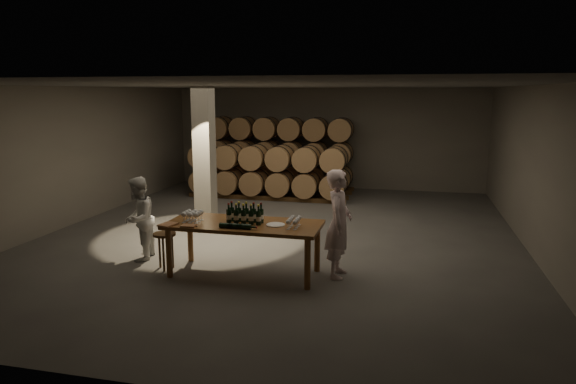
% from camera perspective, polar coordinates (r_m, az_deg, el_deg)
% --- Properties ---
extents(room, '(12.00, 12.00, 12.00)m').
position_cam_1_polar(room, '(11.65, -9.25, 3.67)').
color(room, '#4F4D4A').
rests_on(room, ground).
extents(tasting_table, '(2.60, 1.10, 0.90)m').
position_cam_1_polar(tasting_table, '(8.69, -4.92, -4.11)').
color(tasting_table, brown).
rests_on(tasting_table, ground).
extents(barrel_stack_back, '(4.70, 0.95, 2.31)m').
position_cam_1_polar(barrel_stack_back, '(16.27, -0.95, 4.41)').
color(barrel_stack_back, '#50361B').
rests_on(barrel_stack_back, ground).
extents(barrel_stack_front, '(4.70, 0.95, 1.57)m').
position_cam_1_polar(barrel_stack_front, '(14.98, -2.28, 2.41)').
color(barrel_stack_front, '#50361B').
rests_on(barrel_stack_front, ground).
extents(bottle_cluster, '(0.61, 0.24, 0.35)m').
position_cam_1_polar(bottle_cluster, '(8.63, -4.80, -2.66)').
color(bottle_cluster, black).
rests_on(bottle_cluster, tasting_table).
extents(lying_bottles, '(0.63, 0.08, 0.08)m').
position_cam_1_polar(lying_bottles, '(8.31, -5.80, -3.78)').
color(lying_bottles, black).
rests_on(lying_bottles, tasting_table).
extents(glass_cluster_left, '(0.31, 0.31, 0.19)m').
position_cam_1_polar(glass_cluster_left, '(8.85, -10.57, -2.38)').
color(glass_cluster_left, silver).
rests_on(glass_cluster_left, tasting_table).
extents(glass_cluster_right, '(0.19, 0.41, 0.16)m').
position_cam_1_polar(glass_cluster_right, '(8.35, 0.64, -3.15)').
color(glass_cluster_right, silver).
rests_on(glass_cluster_right, tasting_table).
extents(plate, '(0.31, 0.31, 0.02)m').
position_cam_1_polar(plate, '(8.49, -1.39, -3.66)').
color(plate, white).
rests_on(plate, tasting_table).
extents(notebook_near, '(0.25, 0.21, 0.03)m').
position_cam_1_polar(notebook_near, '(8.55, -10.99, -3.70)').
color(notebook_near, '#9B6138').
rests_on(notebook_near, tasting_table).
extents(notebook_corner, '(0.29, 0.33, 0.02)m').
position_cam_1_polar(notebook_corner, '(8.71, -13.20, -3.54)').
color(notebook_corner, '#9B6138').
rests_on(notebook_corner, tasting_table).
extents(pen, '(0.14, 0.06, 0.01)m').
position_cam_1_polar(pen, '(8.56, -10.40, -3.74)').
color(pen, black).
rests_on(pen, tasting_table).
extents(stool, '(0.39, 0.39, 0.65)m').
position_cam_1_polar(stool, '(9.24, -13.55, -5.17)').
color(stool, '#50361B').
rests_on(stool, ground).
extents(person_man, '(0.45, 0.67, 1.82)m').
position_cam_1_polar(person_man, '(8.59, 5.66, -3.51)').
color(person_man, silver).
rests_on(person_man, ground).
extents(person_woman, '(0.72, 0.85, 1.55)m').
position_cam_1_polar(person_woman, '(9.82, -16.28, -2.87)').
color(person_woman, white).
rests_on(person_woman, ground).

